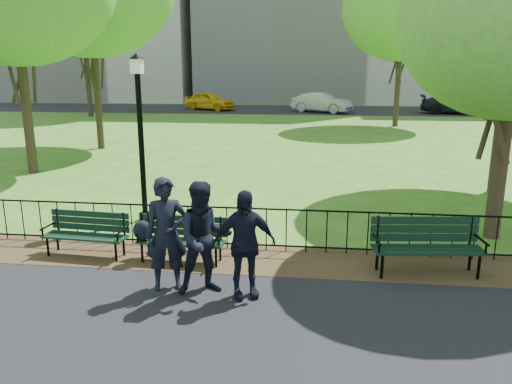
# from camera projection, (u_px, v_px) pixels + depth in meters

# --- Properties ---
(ground) EXTENTS (120.00, 120.00, 0.00)m
(ground) POSITION_uv_depth(u_px,v_px,m) (194.00, 291.00, 8.29)
(ground) COLOR #32651A
(dirt_strip) EXTENTS (60.00, 1.60, 0.01)m
(dirt_strip) POSITION_uv_depth(u_px,v_px,m) (213.00, 257.00, 9.73)
(dirt_strip) COLOR #3A2617
(dirt_strip) RESTS_ON ground
(far_street) EXTENTS (70.00, 9.00, 0.01)m
(far_street) POSITION_uv_depth(u_px,v_px,m) (293.00, 110.00, 41.96)
(far_street) COLOR black
(far_street) RESTS_ON ground
(iron_fence) EXTENTS (24.06, 0.06, 1.00)m
(iron_fence) POSITION_uv_depth(u_px,v_px,m) (217.00, 225.00, 10.09)
(iron_fence) COLOR black
(iron_fence) RESTS_ON ground
(park_bench_main) EXTENTS (1.75, 0.59, 0.94)m
(park_bench_main) POSITION_uv_depth(u_px,v_px,m) (167.00, 233.00, 9.43)
(park_bench_main) COLOR black
(park_bench_main) RESTS_ON ground
(park_bench_left_a) EXTENTS (1.69, 0.64, 0.94)m
(park_bench_left_a) POSITION_uv_depth(u_px,v_px,m) (87.00, 229.00, 9.75)
(park_bench_left_a) COLOR black
(park_bench_left_a) RESTS_ON ground
(park_bench_right_a) EXTENTS (1.98, 0.80, 1.10)m
(park_bench_right_a) POSITION_uv_depth(u_px,v_px,m) (427.00, 240.00, 8.87)
(park_bench_right_a) COLOR black
(park_bench_right_a) RESTS_ON ground
(lamppost) EXTENTS (0.35, 0.35, 3.91)m
(lamppost) POSITION_uv_depth(u_px,v_px,m) (141.00, 132.00, 11.58)
(lamppost) COLOR black
(lamppost) RESTS_ON ground
(tree_far_e) EXTENTS (7.04, 7.04, 9.81)m
(tree_far_e) POSITION_uv_depth(u_px,v_px,m) (403.00, 9.00, 28.94)
(tree_far_e) COLOR #2D2116
(tree_far_e) RESTS_ON ground
(tree_far_w) EXTENTS (7.50, 7.50, 10.46)m
(tree_far_w) POSITION_uv_depth(u_px,v_px,m) (82.00, 12.00, 34.66)
(tree_far_w) COLOR #2D2116
(tree_far_w) RESTS_ON ground
(person_left) EXTENTS (0.80, 0.64, 1.89)m
(person_left) POSITION_uv_depth(u_px,v_px,m) (167.00, 234.00, 8.16)
(person_left) COLOR black
(person_left) RESTS_ON asphalt_path
(person_mid) EXTENTS (1.02, 0.78, 1.87)m
(person_mid) POSITION_uv_depth(u_px,v_px,m) (204.00, 238.00, 8.01)
(person_mid) COLOR black
(person_mid) RESTS_ON asphalt_path
(person_right) EXTENTS (1.12, 0.76, 1.77)m
(person_right) POSITION_uv_depth(u_px,v_px,m) (244.00, 244.00, 7.88)
(person_right) COLOR black
(person_right) RESTS_ON asphalt_path
(taxi) EXTENTS (4.75, 3.47, 1.50)m
(taxi) POSITION_uv_depth(u_px,v_px,m) (210.00, 101.00, 41.54)
(taxi) COLOR gold
(taxi) RESTS_ON far_street
(sedan_silver) EXTENTS (4.98, 3.48, 1.56)m
(sedan_silver) POSITION_uv_depth(u_px,v_px,m) (322.00, 102.00, 39.26)
(sedan_silver) COLOR #A1A4A9
(sedan_silver) RESTS_ON far_street
(sedan_dark) EXTENTS (5.27, 2.69, 1.46)m
(sedan_dark) POSITION_uv_depth(u_px,v_px,m) (455.00, 104.00, 38.17)
(sedan_dark) COLOR black
(sedan_dark) RESTS_ON far_street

